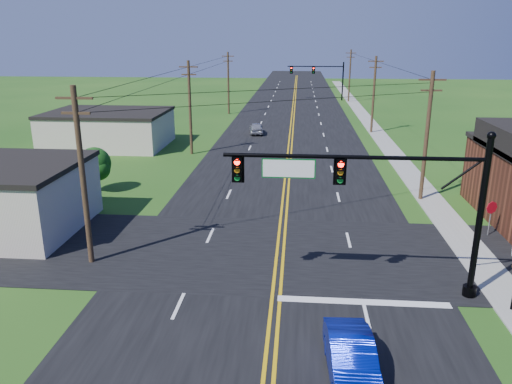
# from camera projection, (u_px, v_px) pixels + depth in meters

# --- Properties ---
(road_main) EXTENTS (16.00, 220.00, 0.04)m
(road_main) POSITION_uv_depth(u_px,v_px,m) (290.00, 128.00, 63.05)
(road_main) COLOR black
(road_main) RESTS_ON ground
(road_cross) EXTENTS (70.00, 10.00, 0.04)m
(road_cross) POSITION_uv_depth(u_px,v_px,m) (277.00, 252.00, 26.91)
(road_cross) COLOR black
(road_cross) RESTS_ON ground
(sidewalk) EXTENTS (2.00, 160.00, 0.08)m
(sidewalk) POSITION_uv_depth(u_px,v_px,m) (388.00, 146.00, 52.68)
(sidewalk) COLOR gray
(sidewalk) RESTS_ON ground
(signal_mast_main) EXTENTS (11.30, 0.60, 7.48)m
(signal_mast_main) POSITION_uv_depth(u_px,v_px,m) (375.00, 193.00, 21.34)
(signal_mast_main) COLOR black
(signal_mast_main) RESTS_ON ground
(signal_mast_far) EXTENTS (10.98, 0.60, 7.48)m
(signal_mast_far) POSITION_uv_depth(u_px,v_px,m) (319.00, 75.00, 89.87)
(signal_mast_far) COLOR black
(signal_mast_far) RESTS_ON ground
(cream_bldg_far) EXTENTS (12.20, 9.20, 3.70)m
(cream_bldg_far) POSITION_uv_depth(u_px,v_px,m) (108.00, 129.00, 52.62)
(cream_bldg_far) COLOR beige
(cream_bldg_far) RESTS_ON ground
(utility_pole_left_a) EXTENTS (1.80, 0.28, 9.00)m
(utility_pole_left_a) POSITION_uv_depth(u_px,v_px,m) (82.00, 174.00, 24.37)
(utility_pole_left_a) COLOR #362518
(utility_pole_left_a) RESTS_ON ground
(utility_pole_left_b) EXTENTS (1.80, 0.28, 9.00)m
(utility_pole_left_b) POSITION_uv_depth(u_px,v_px,m) (190.00, 106.00, 48.15)
(utility_pole_left_b) COLOR #362518
(utility_pole_left_b) RESTS_ON ground
(utility_pole_left_c) EXTENTS (1.80, 0.28, 9.00)m
(utility_pole_left_c) POSITION_uv_depth(u_px,v_px,m) (228.00, 82.00, 73.82)
(utility_pole_left_c) COLOR #362518
(utility_pole_left_c) RESTS_ON ground
(utility_pole_right_a) EXTENTS (1.80, 0.28, 9.00)m
(utility_pole_right_a) POSITION_uv_depth(u_px,v_px,m) (427.00, 134.00, 34.22)
(utility_pole_right_a) COLOR #362518
(utility_pole_right_a) RESTS_ON ground
(utility_pole_right_b) EXTENTS (1.80, 0.28, 9.00)m
(utility_pole_right_b) POSITION_uv_depth(u_px,v_px,m) (374.00, 93.00, 58.95)
(utility_pole_right_b) COLOR #362518
(utility_pole_right_b) RESTS_ON ground
(utility_pole_right_c) EXTENTS (1.80, 0.28, 9.00)m
(utility_pole_right_c) POSITION_uv_depth(u_px,v_px,m) (350.00, 75.00, 87.48)
(utility_pole_right_c) COLOR #362518
(utility_pole_right_c) RESTS_ON ground
(tree_right_back) EXTENTS (3.00, 3.00, 4.10)m
(tree_right_back) POSITION_uv_depth(u_px,v_px,m) (494.00, 153.00, 38.16)
(tree_right_back) COLOR #362518
(tree_right_back) RESTS_ON ground
(tree_left) EXTENTS (2.40, 2.40, 3.37)m
(tree_left) POSITION_uv_depth(u_px,v_px,m) (95.00, 163.00, 36.91)
(tree_left) COLOR #362518
(tree_left) RESTS_ON ground
(blue_car) EXTENTS (1.76, 4.44, 1.44)m
(blue_car) POSITION_uv_depth(u_px,v_px,m) (351.00, 360.00, 16.80)
(blue_car) COLOR #061592
(blue_car) RESTS_ON ground
(distant_car) EXTENTS (2.06, 4.12, 1.35)m
(distant_car) POSITION_uv_depth(u_px,v_px,m) (256.00, 128.00, 59.44)
(distant_car) COLOR #A4A5A9
(distant_car) RESTS_ON ground
(stop_sign) EXTENTS (0.71, 0.33, 2.12)m
(stop_sign) POSITION_uv_depth(u_px,v_px,m) (491.00, 211.00, 28.73)
(stop_sign) COLOR slate
(stop_sign) RESTS_ON ground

